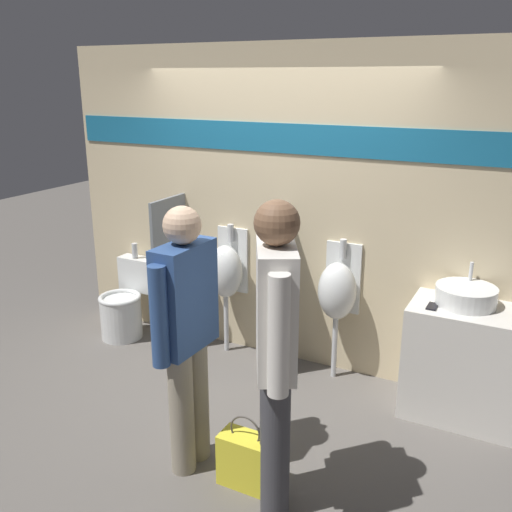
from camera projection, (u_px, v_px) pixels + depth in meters
name	position (u px, v px, depth m)	size (l,w,h in m)	color
ground_plane	(247.00, 381.00, 4.75)	(16.00, 16.00, 0.00)	#5B5651
display_wall	(279.00, 208.00, 4.85)	(4.22, 0.07, 2.70)	beige
sink_counter	(464.00, 363.00, 4.16)	(0.82, 0.52, 0.86)	silver
sink_basin	(466.00, 296.00, 4.08)	(0.43, 0.43, 0.28)	silver
cell_phone	(432.00, 306.00, 4.05)	(0.07, 0.14, 0.01)	black
divider_near_counter	(171.00, 273.00, 5.24)	(0.03, 0.50, 1.41)	slate
divider_mid	(273.00, 292.00, 4.77)	(0.03, 0.50, 1.41)	slate
urinal_near_counter	(226.00, 271.00, 5.08)	(0.31, 0.29, 1.18)	silver
urinal_far	(338.00, 291.00, 4.62)	(0.31, 0.29, 1.18)	silver
toilet	(125.00, 306.00, 5.54)	(0.41, 0.57, 0.88)	silver
person_in_vest	(186.00, 330.00, 3.48)	(0.23, 0.60, 1.73)	gray
person_with_lanyard	(276.00, 347.00, 3.12)	(0.40, 0.58, 1.84)	#3D3D42
shopping_bag	(245.00, 460.00, 3.51)	(0.32, 0.18, 0.48)	yellow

